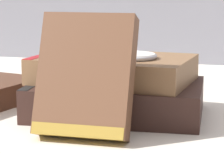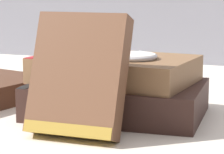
# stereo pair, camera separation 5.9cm
# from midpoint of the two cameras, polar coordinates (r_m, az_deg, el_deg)

# --- Properties ---
(ground_plane) EXTENTS (3.00, 3.00, 0.00)m
(ground_plane) POSITION_cam_midpoint_polar(r_m,az_deg,el_deg) (0.63, -2.40, -4.32)
(ground_plane) COLOR beige
(book_flat_bottom) EXTENTS (0.21, 0.15, 0.04)m
(book_flat_bottom) POSITION_cam_midpoint_polar(r_m,az_deg,el_deg) (0.63, 2.80, -2.39)
(book_flat_bottom) COLOR #331E19
(book_flat_bottom) RESTS_ON ground_plane
(book_flat_top) EXTENTS (0.19, 0.14, 0.03)m
(book_flat_top) POSITION_cam_midpoint_polar(r_m,az_deg,el_deg) (0.64, 2.54, 0.87)
(book_flat_top) COLOR brown
(book_flat_top) RESTS_ON book_flat_bottom
(book_leaning_front) EXTENTS (0.10, 0.07, 0.13)m
(book_leaning_front) POSITION_cam_midpoint_polar(r_m,az_deg,el_deg) (0.54, -0.57, -0.35)
(book_leaning_front) COLOR brown
(book_leaning_front) RESTS_ON ground_plane
(pocket_watch) EXTENTS (0.06, 0.06, 0.01)m
(pocket_watch) POSITION_cam_midpoint_polar(r_m,az_deg,el_deg) (0.62, 4.96, 2.23)
(pocket_watch) COLOR silver
(pocket_watch) RESTS_ON book_flat_top
(reading_glasses) EXTENTS (0.11, 0.06, 0.00)m
(reading_glasses) POSITION_cam_midpoint_polar(r_m,az_deg,el_deg) (0.81, 2.07, -0.87)
(reading_glasses) COLOR #4C3828
(reading_glasses) RESTS_ON ground_plane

